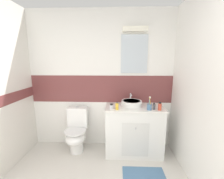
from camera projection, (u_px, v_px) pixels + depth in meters
wall_back_tiled at (102, 80)px, 2.75m from camera, size 3.20×0.20×2.50m
wall_right_plain at (222, 97)px, 1.47m from camera, size 0.10×3.48×2.50m
vanity_cabinet at (134, 130)px, 2.59m from camera, size 0.98×0.53×0.85m
sink_basin at (132, 103)px, 2.53m from camera, size 0.35×0.40×0.19m
toilet at (77, 131)px, 2.64m from camera, size 0.37×0.50×0.79m
toothbrush_cup at (149, 106)px, 2.32m from camera, size 0.08×0.08×0.22m
soap_dispenser at (117, 106)px, 2.33m from camera, size 0.05×0.05×0.14m
perfume_flask_small at (154, 106)px, 2.33m from camera, size 0.04×0.03×0.11m
hair_gel_jar at (112, 107)px, 2.36m from camera, size 0.07×0.07×0.09m
lotion_bottle_short at (160, 106)px, 2.30m from camera, size 0.05×0.05×0.13m
bath_mat at (144, 177)px, 2.06m from camera, size 0.60×0.41×0.01m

